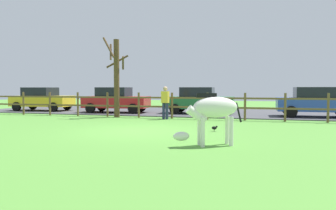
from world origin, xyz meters
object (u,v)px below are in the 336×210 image
object	(u,v)px
parked_car_red	(116,100)
parked_car_yellow	(42,99)
parked_car_green	(199,100)
bare_tree	(116,76)
crow_on_grass	(215,128)
visitor_near_fence	(165,101)
parked_car_blue	(316,102)
zebra	(212,111)

from	to	relation	value
parked_car_red	parked_car_yellow	distance (m)	5.54
parked_car_green	bare_tree	bearing A→B (deg)	-141.03
parked_car_yellow	parked_car_green	distance (m)	10.69
crow_on_grass	visitor_near_fence	distance (m)	4.93
parked_car_blue	parked_car_green	bearing A→B (deg)	174.39
crow_on_grass	visitor_near_fence	size ratio (longest dim) A/B	0.13
zebra	parked_car_green	bearing A→B (deg)	102.28
zebra	parked_car_red	size ratio (longest dim) A/B	0.43
zebra	parked_car_green	distance (m)	10.57
parked_car_red	parked_car_blue	distance (m)	11.48
bare_tree	parked_car_blue	xyz separation A→B (m)	(10.24, 2.54, -1.38)
visitor_near_fence	crow_on_grass	bearing A→B (deg)	-52.24
bare_tree	parked_car_green	bearing A→B (deg)	38.97
parked_car_blue	parked_car_green	size ratio (longest dim) A/B	1.00
parked_car_blue	parked_car_green	world-z (taller)	same
parked_car_red	parked_car_blue	world-z (taller)	same
parked_car_blue	parked_car_green	distance (m)	6.36
parked_car_yellow	visitor_near_fence	world-z (taller)	visitor_near_fence
parked_car_green	crow_on_grass	bearing A→B (deg)	-75.51
parked_car_yellow	visitor_near_fence	size ratio (longest dim) A/B	2.50
crow_on_grass	parked_car_red	xyz separation A→B (m)	(-7.07, 6.81, 0.72)
parked_car_blue	parked_car_yellow	size ratio (longest dim) A/B	0.99
crow_on_grass	parked_car_blue	xyz separation A→B (m)	(4.40, 6.82, 0.72)
crow_on_grass	visitor_near_fence	xyz separation A→B (m)	(-2.98, 3.85, 0.78)
zebra	parked_car_blue	bearing A→B (deg)	67.21
parked_car_red	parked_car_green	world-z (taller)	same
zebra	parked_car_red	world-z (taller)	parked_car_red
bare_tree	parked_car_green	distance (m)	5.22
parked_car_red	parked_car_green	bearing A→B (deg)	6.93
bare_tree	parked_car_blue	size ratio (longest dim) A/B	1.06
bare_tree	crow_on_grass	world-z (taller)	bare_tree
zebra	parked_car_blue	size ratio (longest dim) A/B	0.44
crow_on_grass	zebra	bearing A→B (deg)	-83.57
parked_car_red	parked_car_yellow	world-z (taller)	same
bare_tree	crow_on_grass	size ratio (longest dim) A/B	19.84
bare_tree	zebra	xyz separation A→B (m)	(6.16, -7.16, -1.30)
zebra	visitor_near_fence	world-z (taller)	visitor_near_fence
parked_car_red	parked_car_blue	xyz separation A→B (m)	(11.48, 0.00, 0.00)
parked_car_red	parked_car_green	distance (m)	5.19
crow_on_grass	parked_car_red	distance (m)	9.85
bare_tree	crow_on_grass	xyz separation A→B (m)	(5.83, -4.28, -2.10)
parked_car_green	parked_car_yellow	bearing A→B (deg)	-177.47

